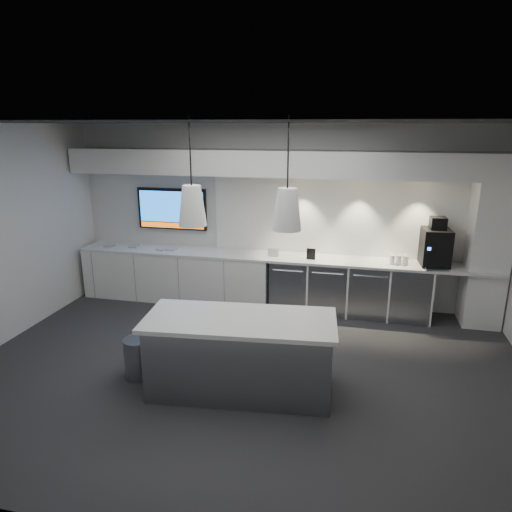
% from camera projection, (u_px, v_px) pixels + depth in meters
% --- Properties ---
extents(floor, '(7.00, 7.00, 0.00)m').
position_uv_depth(floor, '(244.00, 371.00, 5.72)').
color(floor, '#2A2A2C').
rests_on(floor, ground).
extents(ceiling, '(7.00, 7.00, 0.00)m').
position_uv_depth(ceiling, '(242.00, 122.00, 4.89)').
color(ceiling, black).
rests_on(ceiling, wall_back).
extents(wall_back, '(7.00, 0.00, 7.00)m').
position_uv_depth(wall_back, '(279.00, 216.00, 7.65)').
color(wall_back, silver).
rests_on(wall_back, floor).
extents(wall_front, '(7.00, 0.00, 7.00)m').
position_uv_depth(wall_front, '(149.00, 361.00, 2.96)').
color(wall_front, silver).
rests_on(wall_front, floor).
extents(back_counter, '(6.80, 0.65, 0.04)m').
position_uv_depth(back_counter, '(276.00, 257.00, 7.52)').
color(back_counter, white).
rests_on(back_counter, left_base_cabinets).
extents(left_base_cabinets, '(3.30, 0.63, 0.86)m').
position_uv_depth(left_base_cabinets, '(177.00, 275.00, 8.01)').
color(left_base_cabinets, white).
rests_on(left_base_cabinets, floor).
extents(fridge_unit_a, '(0.60, 0.61, 0.85)m').
position_uv_depth(fridge_unit_a, '(290.00, 284.00, 7.59)').
color(fridge_unit_a, gray).
rests_on(fridge_unit_a, floor).
extents(fridge_unit_b, '(0.60, 0.61, 0.85)m').
position_uv_depth(fridge_unit_b, '(328.00, 287.00, 7.46)').
color(fridge_unit_b, gray).
rests_on(fridge_unit_b, floor).
extents(fridge_unit_c, '(0.60, 0.61, 0.85)m').
position_uv_depth(fridge_unit_c, '(368.00, 290.00, 7.33)').
color(fridge_unit_c, gray).
rests_on(fridge_unit_c, floor).
extents(fridge_unit_d, '(0.60, 0.61, 0.85)m').
position_uv_depth(fridge_unit_d, '(409.00, 293.00, 7.20)').
color(fridge_unit_d, gray).
rests_on(fridge_unit_d, floor).
extents(backsplash, '(4.60, 0.03, 1.30)m').
position_uv_depth(backsplash, '(352.00, 216.00, 7.37)').
color(backsplash, white).
rests_on(backsplash, wall_back).
extents(soffit, '(6.90, 0.60, 0.40)m').
position_uv_depth(soffit, '(277.00, 163.00, 7.12)').
color(soffit, white).
rests_on(soffit, wall_back).
extents(column, '(0.55, 0.55, 2.60)m').
position_uv_depth(column, '(489.00, 242.00, 6.76)').
color(column, white).
rests_on(column, floor).
extents(wall_tv, '(1.25, 0.07, 0.72)m').
position_uv_depth(wall_tv, '(172.00, 209.00, 7.98)').
color(wall_tv, black).
rests_on(wall_tv, wall_back).
extents(island, '(2.21, 1.10, 0.90)m').
position_uv_depth(island, '(240.00, 355.00, 5.19)').
color(island, gray).
rests_on(island, floor).
extents(bin, '(0.37, 0.37, 0.50)m').
position_uv_depth(bin, '(139.00, 358.00, 5.55)').
color(bin, gray).
rests_on(bin, floor).
extents(coffee_machine, '(0.43, 0.60, 0.75)m').
position_uv_depth(coffee_machine, '(436.00, 246.00, 6.94)').
color(coffee_machine, black).
rests_on(coffee_machine, back_counter).
extents(sign_black, '(0.14, 0.03, 0.18)m').
position_uv_depth(sign_black, '(311.00, 254.00, 7.28)').
color(sign_black, black).
rests_on(sign_black, back_counter).
extents(sign_white, '(0.18, 0.02, 0.14)m').
position_uv_depth(sign_white, '(273.00, 252.00, 7.45)').
color(sign_white, white).
rests_on(sign_white, back_counter).
extents(cup_cluster, '(0.27, 0.17, 0.15)m').
position_uv_depth(cup_cluster, '(399.00, 259.00, 7.04)').
color(cup_cluster, silver).
rests_on(cup_cluster, back_counter).
extents(tray_a, '(0.17, 0.17, 0.02)m').
position_uv_depth(tray_a, '(110.00, 246.00, 8.08)').
color(tray_a, '#AAAAAA').
rests_on(tray_a, back_counter).
extents(tray_b, '(0.17, 0.17, 0.02)m').
position_uv_depth(tray_b, '(134.00, 246.00, 8.03)').
color(tray_b, '#AAAAAA').
rests_on(tray_b, back_counter).
extents(tray_c, '(0.19, 0.19, 0.02)m').
position_uv_depth(tray_c, '(162.00, 249.00, 7.87)').
color(tray_c, '#AAAAAA').
rests_on(tray_c, back_counter).
extents(tray_d, '(0.17, 0.17, 0.02)m').
position_uv_depth(tray_d, '(171.00, 249.00, 7.84)').
color(tray_d, '#AAAAAA').
rests_on(tray_d, back_counter).
extents(pendant_left, '(0.30, 0.30, 1.13)m').
position_uv_depth(pendant_left, '(192.00, 205.00, 4.83)').
color(pendant_left, white).
rests_on(pendant_left, ceiling).
extents(pendant_right, '(0.30, 0.30, 1.13)m').
position_uv_depth(pendant_right, '(287.00, 209.00, 4.62)').
color(pendant_right, white).
rests_on(pendant_right, ceiling).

